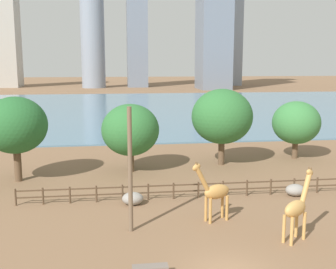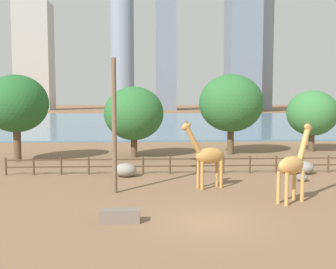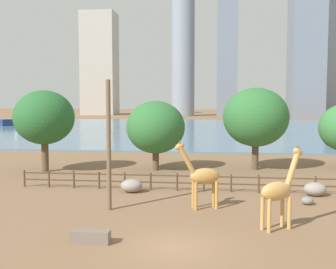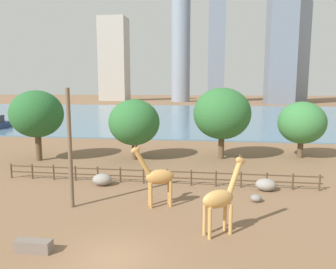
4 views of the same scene
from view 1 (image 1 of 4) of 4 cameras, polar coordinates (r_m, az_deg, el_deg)
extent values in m
plane|color=brown|center=(100.03, -4.28, 3.74)|extent=(400.00, 400.00, 0.00)
cube|color=slate|center=(97.04, -4.17, 3.61)|extent=(180.00, 86.00, 0.20)
cylinder|color=#C18C47|center=(28.40, 5.76, -10.29)|extent=(0.26, 0.26, 1.73)
cylinder|color=#C18C47|center=(28.81, 5.16, -9.98)|extent=(0.26, 0.26, 1.73)
cylinder|color=#C18C47|center=(29.12, 7.98, -9.82)|extent=(0.26, 0.26, 1.73)
cylinder|color=#C18C47|center=(29.53, 7.37, -9.52)|extent=(0.26, 0.26, 1.73)
ellipsoid|color=#C18C47|center=(28.59, 6.62, -7.70)|extent=(2.06, 1.39, 1.00)
cylinder|color=#C18C47|center=(27.66, 4.66, -6.01)|extent=(1.22, 0.70, 1.83)
ellipsoid|color=#C18C47|center=(27.21, 3.87, -4.43)|extent=(0.80, 0.55, 0.65)
cone|color=brown|center=(27.07, 3.97, -3.87)|extent=(0.12, 0.12, 0.18)
cone|color=brown|center=(27.20, 3.79, -3.80)|extent=(0.12, 0.12, 0.18)
cylinder|color=tan|center=(27.45, 17.00, -11.42)|extent=(0.28, 0.28, 1.72)
cylinder|color=tan|center=(27.20, 17.97, -11.68)|extent=(0.28, 0.28, 1.72)
cylinder|color=tan|center=(26.40, 15.43, -12.22)|extent=(0.28, 0.28, 1.72)
cylinder|color=tan|center=(26.14, 16.42, -12.50)|extent=(0.28, 0.28, 1.72)
ellipsoid|color=tan|center=(26.39, 16.84, -9.60)|extent=(2.01, 1.69, 1.00)
cylinder|color=tan|center=(26.93, 18.17, -6.85)|extent=(0.98, 0.80, 1.89)
ellipsoid|color=tan|center=(26.99, 18.65, -4.89)|extent=(0.77, 0.65, 0.60)
cone|color=brown|center=(26.96, 18.54, -4.26)|extent=(0.13, 0.13, 0.18)
cone|color=brown|center=(26.88, 18.82, -4.32)|extent=(0.13, 0.13, 0.18)
cylinder|color=brown|center=(26.26, -5.15, -4.86)|extent=(0.28, 0.28, 7.94)
ellipsoid|color=gray|center=(35.46, 16.85, -7.21)|extent=(1.57, 1.27, 0.95)
ellipsoid|color=gray|center=(32.82, 17.05, -8.99)|extent=(0.78, 0.70, 0.53)
ellipsoid|color=gray|center=(32.03, -4.81, -8.64)|extent=(1.59, 1.29, 0.97)
cylinder|color=#4C3826|center=(33.65, -19.95, -7.99)|extent=(0.14, 0.14, 1.30)
cylinder|color=#4C3826|center=(33.28, -16.58, -8.00)|extent=(0.14, 0.14, 1.30)
cylinder|color=#4C3826|center=(33.02, -13.15, -7.99)|extent=(0.14, 0.14, 1.30)
cylinder|color=#4C3826|center=(32.88, -9.67, -7.94)|extent=(0.14, 0.14, 1.30)
cylinder|color=#4C3826|center=(32.85, -6.18, -7.87)|extent=(0.14, 0.14, 1.30)
cylinder|color=#4C3826|center=(32.95, -2.70, -7.77)|extent=(0.14, 0.14, 1.30)
cylinder|color=#4C3826|center=(33.17, 0.75, -7.64)|extent=(0.14, 0.14, 1.30)
cylinder|color=#4C3826|center=(33.50, 4.13, -7.49)|extent=(0.14, 0.14, 1.30)
cylinder|color=#4C3826|center=(33.95, 7.44, -7.31)|extent=(0.14, 0.14, 1.30)
cylinder|color=#4C3826|center=(34.50, 10.65, -7.12)|extent=(0.14, 0.14, 1.30)
cylinder|color=#4C3826|center=(35.16, 13.75, -6.91)|extent=(0.14, 0.14, 1.30)
cylinder|color=#4C3826|center=(35.91, 16.72, -6.69)|extent=(0.14, 0.14, 1.30)
cylinder|color=#4C3826|center=(36.76, 19.56, -6.47)|extent=(0.14, 0.14, 1.30)
cube|color=#4C3826|center=(33.20, 2.64, -6.81)|extent=(26.10, 0.08, 0.10)
cube|color=#4C3826|center=(33.36, 2.63, -7.66)|extent=(26.10, 0.08, 0.10)
cylinder|color=brown|center=(48.84, 16.80, -1.98)|extent=(0.62, 0.62, 1.91)
ellipsoid|color=#387A3D|center=(48.33, 16.98, 1.55)|extent=(5.23, 5.23, 4.70)
cylinder|color=brown|center=(44.21, 7.23, -2.43)|extent=(0.64, 0.64, 2.55)
ellipsoid|color=#2D6B33|center=(43.56, 7.34, 2.44)|extent=(6.28, 6.28, 5.65)
cylinder|color=brown|center=(40.13, -19.67, -3.98)|extent=(0.65, 0.65, 2.85)
ellipsoid|color=#26602D|center=(39.45, -19.98, 1.20)|extent=(5.60, 5.60, 5.04)
cylinder|color=brown|center=(41.29, -5.05, -3.73)|extent=(0.62, 0.62, 1.90)
ellipsoid|color=#2D6B33|center=(40.67, -5.12, 0.63)|extent=(5.57, 5.57, 5.01)
cube|color=#939EAD|center=(196.22, 7.24, 16.38)|extent=(16.86, 12.77, 66.30)
cube|color=slate|center=(181.03, -4.26, 15.41)|extent=(8.29, 10.76, 56.38)
cylinder|color=gray|center=(177.72, -10.33, 17.43)|extent=(9.59, 9.59, 69.02)
cube|color=slate|center=(167.55, 6.29, 17.34)|extent=(11.40, 15.96, 65.19)
camera|label=2|loc=(5.80, 56.03, -53.85)|focal=45.00mm
camera|label=3|loc=(8.57, 72.82, -24.44)|focal=45.00mm
camera|label=4|loc=(11.96, 53.08, -6.67)|focal=35.00mm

